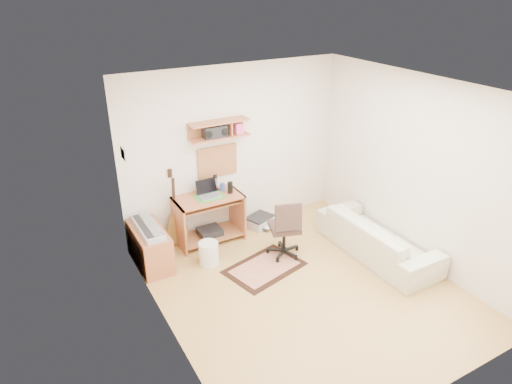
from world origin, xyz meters
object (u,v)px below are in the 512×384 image
task_chair (284,227)px  cabinet (150,247)px  sofa (378,231)px  desk (209,219)px  printer (260,221)px

task_chair → cabinet: size_ratio=1.03×
sofa → task_chair: bearing=61.4°
task_chair → sofa: bearing=-10.3°
task_chair → sofa: size_ratio=0.48×
desk → printer: bearing=1.1°
printer → sofa: 1.93m
desk → printer: size_ratio=2.36×
task_chair → sofa: (1.19, -0.65, -0.08)m
cabinet → sofa: 3.27m
cabinet → sofa: sofa is taller
task_chair → desk: bearing=148.8°
cabinet → printer: 1.91m
desk → task_chair: size_ratio=1.08×
cabinet → sofa: size_ratio=0.47×
cabinet → printer: (1.89, 0.19, -0.19)m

